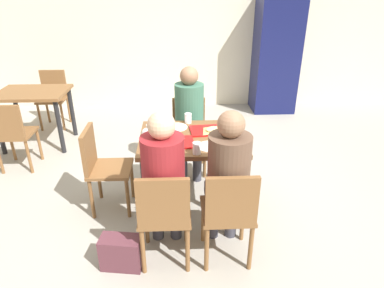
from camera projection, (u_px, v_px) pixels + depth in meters
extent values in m
cube|color=#9E998E|center=(192.00, 205.00, 3.45)|extent=(10.00, 10.00, 0.02)
cube|color=beige|center=(184.00, 26.00, 5.72)|extent=(10.00, 0.10, 2.80)
cube|color=brown|center=(192.00, 139.00, 3.12)|extent=(0.97, 0.81, 0.04)
cylinder|color=black|center=(146.00, 195.00, 2.96)|extent=(0.06, 0.06, 0.73)
cylinder|color=black|center=(241.00, 193.00, 2.99)|extent=(0.06, 0.06, 0.73)
cylinder|color=black|center=(151.00, 158.00, 3.58)|extent=(0.06, 0.06, 0.73)
cylinder|color=black|center=(230.00, 157.00, 3.61)|extent=(0.06, 0.06, 0.73)
cube|color=brown|center=(165.00, 213.00, 2.61)|extent=(0.40, 0.40, 0.03)
cube|color=brown|center=(163.00, 203.00, 2.35)|extent=(0.38, 0.04, 0.40)
cylinder|color=brown|center=(146.00, 222.00, 2.85)|extent=(0.04, 0.04, 0.42)
cylinder|color=brown|center=(186.00, 221.00, 2.86)|extent=(0.04, 0.04, 0.42)
cylinder|color=brown|center=(143.00, 251.00, 2.54)|extent=(0.04, 0.04, 0.42)
cylinder|color=brown|center=(188.00, 250.00, 2.56)|extent=(0.04, 0.04, 0.42)
cube|color=brown|center=(227.00, 211.00, 2.63)|extent=(0.40, 0.40, 0.03)
cube|color=brown|center=(232.00, 202.00, 2.37)|extent=(0.38, 0.04, 0.40)
cylinder|color=brown|center=(203.00, 221.00, 2.87)|extent=(0.04, 0.04, 0.42)
cylinder|color=brown|center=(243.00, 220.00, 2.88)|extent=(0.04, 0.04, 0.42)
cylinder|color=brown|center=(207.00, 249.00, 2.56)|extent=(0.04, 0.04, 0.42)
cylinder|color=brown|center=(251.00, 248.00, 2.58)|extent=(0.04, 0.04, 0.42)
cube|color=brown|center=(189.00, 137.00, 3.89)|extent=(0.40, 0.40, 0.03)
cube|color=brown|center=(189.00, 114.00, 3.96)|extent=(0.38, 0.04, 0.40)
cylinder|color=brown|center=(205.00, 161.00, 3.84)|extent=(0.04, 0.04, 0.42)
cylinder|color=brown|center=(175.00, 162.00, 3.83)|extent=(0.04, 0.04, 0.42)
cylinder|color=brown|center=(203.00, 148.00, 4.15)|extent=(0.04, 0.04, 0.42)
cylinder|color=brown|center=(175.00, 148.00, 4.13)|extent=(0.04, 0.04, 0.42)
cube|color=brown|center=(110.00, 169.00, 3.22)|extent=(0.40, 0.40, 0.03)
cube|color=brown|center=(89.00, 149.00, 3.12)|extent=(0.04, 0.38, 0.40)
cylinder|color=brown|center=(132.00, 179.00, 3.48)|extent=(0.04, 0.04, 0.42)
cylinder|color=brown|center=(128.00, 198.00, 3.17)|extent=(0.04, 0.04, 0.42)
cylinder|color=brown|center=(99.00, 180.00, 3.46)|extent=(0.04, 0.04, 0.42)
cylinder|color=brown|center=(92.00, 199.00, 3.16)|extent=(0.04, 0.04, 0.42)
cylinder|color=#383842|center=(157.00, 216.00, 2.90)|extent=(0.10, 0.10, 0.45)
cylinder|color=#383842|center=(176.00, 216.00, 2.91)|extent=(0.10, 0.10, 0.45)
cube|color=#383842|center=(165.00, 196.00, 2.70)|extent=(0.32, 0.28, 0.10)
cylinder|color=maroon|center=(163.00, 169.00, 2.46)|extent=(0.32, 0.32, 0.52)
sphere|color=#DBAD89|center=(161.00, 126.00, 2.31)|extent=(0.20, 0.20, 0.20)
cylinder|color=#383842|center=(213.00, 215.00, 2.92)|extent=(0.10, 0.10, 0.45)
cylinder|color=#383842|center=(231.00, 214.00, 2.93)|extent=(0.10, 0.10, 0.45)
cube|color=#383842|center=(225.00, 195.00, 2.72)|extent=(0.32, 0.28, 0.10)
cylinder|color=brown|center=(229.00, 168.00, 2.48)|extent=(0.32, 0.32, 0.52)
sphere|color=#8C664C|center=(231.00, 124.00, 2.33)|extent=(0.20, 0.20, 0.20)
cylinder|color=#383842|center=(197.00, 163.00, 3.77)|extent=(0.10, 0.10, 0.45)
cylinder|color=#383842|center=(183.00, 163.00, 3.77)|extent=(0.10, 0.10, 0.45)
cube|color=#383842|center=(190.00, 137.00, 3.74)|extent=(0.32, 0.28, 0.10)
cylinder|color=#386651|center=(189.00, 107.00, 3.71)|extent=(0.32, 0.32, 0.52)
sphere|color=#8C664C|center=(189.00, 76.00, 3.56)|extent=(0.20, 0.20, 0.20)
cube|color=#B21414|center=(174.00, 143.00, 2.97)|extent=(0.38, 0.29, 0.02)
cube|color=#B21414|center=(209.00, 130.00, 3.22)|extent=(0.38, 0.29, 0.02)
cylinder|color=white|center=(176.00, 127.00, 3.30)|extent=(0.22, 0.22, 0.01)
cylinder|color=white|center=(210.00, 146.00, 2.91)|extent=(0.22, 0.22, 0.01)
pyramid|color=#DBAD60|center=(170.00, 142.00, 2.95)|extent=(0.26, 0.23, 0.01)
ellipsoid|color=#D8C67F|center=(170.00, 141.00, 2.95)|extent=(0.18, 0.16, 0.01)
pyramid|color=#DBAD60|center=(212.00, 130.00, 3.20)|extent=(0.25, 0.25, 0.01)
ellipsoid|color=#D8C67F|center=(212.00, 129.00, 3.20)|extent=(0.17, 0.18, 0.01)
cylinder|color=white|center=(188.00, 118.00, 3.40)|extent=(0.07, 0.07, 0.10)
cylinder|color=white|center=(197.00, 148.00, 2.78)|extent=(0.07, 0.07, 0.10)
cylinder|color=white|center=(150.00, 130.00, 3.13)|extent=(0.07, 0.07, 0.10)
cylinder|color=#B7BCC6|center=(236.00, 129.00, 3.12)|extent=(0.07, 0.07, 0.12)
cylinder|color=red|center=(159.00, 120.00, 3.26)|extent=(0.06, 0.06, 0.16)
sphere|color=silver|center=(147.00, 133.00, 3.05)|extent=(0.10, 0.10, 0.10)
cube|color=#592D38|center=(121.00, 253.00, 2.63)|extent=(0.34, 0.20, 0.28)
cube|color=#14194C|center=(276.00, 56.00, 5.66)|extent=(0.70, 0.60, 1.90)
cube|color=brown|center=(32.00, 93.00, 4.43)|extent=(0.90, 0.70, 0.04)
cylinder|color=black|center=(60.00, 127.00, 4.35)|extent=(0.06, 0.06, 0.73)
cylinder|color=black|center=(18.00, 113.00, 4.84)|extent=(0.06, 0.06, 0.73)
cylinder|color=black|center=(72.00, 112.00, 4.87)|extent=(0.06, 0.06, 0.73)
cube|color=brown|center=(16.00, 134.00, 3.98)|extent=(0.40, 0.40, 0.03)
cube|color=brown|center=(5.00, 123.00, 3.72)|extent=(0.38, 0.04, 0.40)
cylinder|color=brown|center=(12.00, 145.00, 4.22)|extent=(0.04, 0.04, 0.42)
cylinder|color=brown|center=(40.00, 144.00, 4.24)|extent=(0.04, 0.04, 0.42)
cylinder|color=brown|center=(29.00, 157.00, 3.93)|extent=(0.04, 0.04, 0.42)
cube|color=brown|center=(52.00, 100.00, 5.15)|extent=(0.40, 0.40, 0.03)
cube|color=brown|center=(54.00, 83.00, 5.22)|extent=(0.38, 0.04, 0.40)
cylinder|color=brown|center=(63.00, 117.00, 5.10)|extent=(0.04, 0.04, 0.42)
cylinder|color=brown|center=(40.00, 118.00, 5.09)|extent=(0.04, 0.04, 0.42)
cylinder|color=brown|center=(69.00, 110.00, 5.41)|extent=(0.04, 0.04, 0.42)
cylinder|color=brown|center=(48.00, 110.00, 5.39)|extent=(0.04, 0.04, 0.42)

